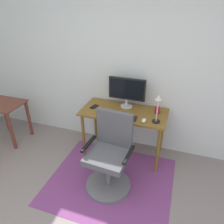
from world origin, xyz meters
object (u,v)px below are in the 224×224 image
desk_lamp (158,105)px  side_table (5,111)px  cell_phone (94,107)px  office_chair (110,160)px  monitor (127,90)px  coffee_cup (157,110)px  keyboard (121,117)px  computer_mouse (144,120)px  desk (124,117)px

desk_lamp → side_table: size_ratio=0.56×
cell_phone → office_chair: (0.48, -0.67, -0.35)m
monitor → side_table: monitor is taller
cell_phone → coffee_cup: bearing=23.5°
keyboard → office_chair: (0.01, -0.51, -0.35)m
keyboard → monitor: bearing=93.1°
monitor → desk_lamp: bearing=-31.8°
monitor → office_chair: monitor is taller
coffee_cup → side_table: coffee_cup is taller
computer_mouse → coffee_cup: coffee_cup is taller
monitor → desk: bearing=-87.5°
computer_mouse → coffee_cup: size_ratio=1.04×
desk_lamp → office_chair: 0.94m
keyboard → office_chair: size_ratio=0.42×
desk_lamp → office_chair: desk_lamp is taller
monitor → computer_mouse: (0.34, -0.35, -0.25)m
keyboard → cell_phone: size_ratio=3.07×
monitor → keyboard: monitor is taller
office_chair → side_table: size_ratio=1.49×
computer_mouse → cell_phone: size_ratio=0.74×
monitor → coffee_cup: bearing=-6.8°
desk → keyboard: size_ratio=2.91×
cell_phone → side_table: 1.56m
coffee_cup → side_table: bearing=-171.7°
computer_mouse → coffee_cup: 0.32m
computer_mouse → office_chair: bearing=-122.6°
monitor → computer_mouse: monitor is taller
keyboard → office_chair: 0.62m
coffee_cup → cell_phone: bearing=-173.2°
monitor → computer_mouse: bearing=-46.0°
computer_mouse → side_table: size_ratio=0.15×
monitor → keyboard: size_ratio=1.28×
desk_lamp → cell_phone: bearing=171.7°
monitor → office_chair: bearing=-88.4°
keyboard → side_table: keyboard is taller
keyboard → cell_phone: (-0.48, 0.16, -0.00)m
monitor → coffee_cup: (0.47, -0.06, -0.22)m
cell_phone → desk_lamp: 1.00m
desk → office_chair: size_ratio=1.21×
desk_lamp → office_chair: (-0.47, -0.54, -0.60)m
coffee_cup → office_chair: office_chair is taller
computer_mouse → office_chair: office_chair is taller
desk_lamp → side_table: (-2.48, -0.11, -0.47)m
cell_phone → office_chair: size_ratio=0.14×
office_chair → computer_mouse: bearing=61.4°
desk → office_chair: bearing=-88.6°
keyboard → office_chair: office_chair is taller
monitor → office_chair: 1.04m
keyboard → computer_mouse: bearing=-3.2°
desk → cell_phone: size_ratio=8.95×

